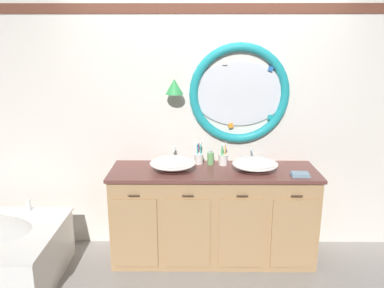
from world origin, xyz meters
The scene contains 11 objects.
ground_plane centered at (0.00, 0.00, 0.00)m, with size 14.00×14.00×0.00m, color gray.
back_wall_assembly centered at (0.02, 0.59, 1.32)m, with size 6.40×0.26×2.60m.
vanity_counter centered at (0.07, 0.27, 0.45)m, with size 1.91×0.60×0.89m.
sink_basin_left centered at (-0.31, 0.24, 0.96)m, with size 0.42×0.42×0.14m.
sink_basin_right centered at (0.44, 0.24, 0.95)m, with size 0.42×0.42×0.13m.
faucet_set_left centered at (-0.31, 0.47, 0.95)m, with size 0.23×0.13×0.16m.
faucet_set_right centered at (0.44, 0.47, 0.95)m, with size 0.21×0.13×0.15m.
toothbrush_holder_left centered at (-0.07, 0.45, 0.95)m, with size 0.09×0.09×0.22m.
toothbrush_holder_right centered at (0.16, 0.41, 0.95)m, with size 0.09×0.09×0.22m.
soap_dispenser centered at (0.04, 0.43, 0.95)m, with size 0.06×0.07×0.15m.
folded_hand_towel centered at (0.82, 0.10, 0.90)m, with size 0.16×0.11×0.03m.
Camera 1 is at (-0.11, -3.12, 2.05)m, focal length 36.31 mm.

